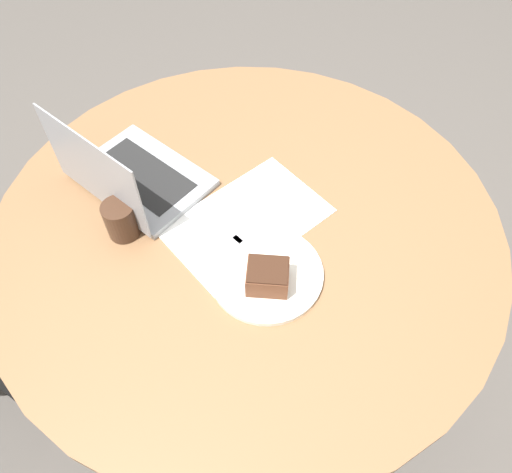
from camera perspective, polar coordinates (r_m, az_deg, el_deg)
The scene contains 8 objects.
ground_plane at distance 1.81m, azimuth -0.73°, elevation -12.49°, with size 12.00×12.00×0.00m, color #4C4742.
dining_table at distance 1.28m, azimuth -1.00°, elevation -1.70°, with size 1.21×1.21×0.72m.
paper_document at distance 1.18m, azimuth -1.11°, elevation 1.87°, with size 0.43×0.37×0.00m.
plate at distance 1.09m, azimuth 1.18°, elevation -4.22°, with size 0.25×0.25×0.01m.
cake_slice at distance 1.04m, azimuth 1.12°, elevation -4.63°, with size 0.11×0.10×0.06m.
fork at distance 1.11m, azimuth -0.42°, elevation -2.05°, with size 0.10×0.16×0.00m.
coffee_glass at distance 1.17m, azimuth -15.16°, elevation 1.86°, with size 0.07×0.07×0.09m.
laptop at distance 1.26m, azimuth -14.15°, elevation 6.73°, with size 0.37×0.39×0.23m.
Camera 1 is at (-0.16, -0.71, 1.66)m, focal length 35.00 mm.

